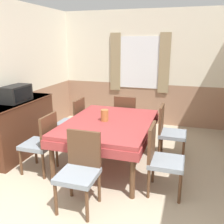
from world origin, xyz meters
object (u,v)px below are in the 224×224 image
at_px(chair_head_window, 126,116).
at_px(vase, 105,115).
at_px(sideboard, 21,127).
at_px(chair_left_near, 42,141).
at_px(chair_left_far, 73,121).
at_px(chair_right_far, 169,130).
at_px(dining_table, 109,127).
at_px(chair_right_near, 161,157).
at_px(tv, 16,94).
at_px(chair_head_near, 80,168).

xyz_separation_m(chair_head_window, vase, (-0.07, -1.10, 0.33)).
distance_m(sideboard, vase, 1.57).
distance_m(chair_left_near, chair_head_window, 1.84).
relative_size(chair_left_far, vase, 5.11).
relative_size(chair_head_window, chair_right_far, 1.00).
relative_size(dining_table, chair_right_far, 1.93).
relative_size(chair_left_far, chair_right_far, 1.00).
height_order(dining_table, chair_right_near, chair_right_near).
distance_m(chair_head_window, tv, 2.06).
height_order(chair_left_near, vase, chair_left_near).
height_order(chair_head_window, chair_right_far, same).
height_order(chair_right_near, chair_head_window, same).
xyz_separation_m(chair_left_near, chair_head_window, (0.87, 1.62, 0.00)).
bearing_deg(sideboard, chair_left_near, -32.92).
distance_m(chair_head_near, vase, 1.14).
bearing_deg(sideboard, dining_table, 1.94).
bearing_deg(chair_right_far, vase, -60.60).
relative_size(chair_left_near, vase, 5.11).
distance_m(chair_right_near, chair_right_far, 1.05).
xyz_separation_m(chair_left_far, vase, (0.80, -0.53, 0.33)).
height_order(chair_right_far, sideboard, sideboard).
bearing_deg(chair_head_window, dining_table, -90.00).
bearing_deg(chair_right_near, dining_table, -120.92).
bearing_deg(vase, chair_right_near, -28.72).
xyz_separation_m(tv, vase, (1.52, 0.07, -0.26)).
distance_m(chair_head_window, vase, 1.15).
height_order(chair_left_far, chair_right_near, same).
bearing_deg(tv, dining_table, 2.90).
bearing_deg(sideboard, chair_head_near, -33.04).
bearing_deg(chair_head_near, chair_left_far, -61.62).
relative_size(chair_right_far, tv, 1.74).
height_order(chair_head_near, tv, tv).
bearing_deg(chair_right_far, chair_left_near, -59.08).
bearing_deg(vase, chair_head_near, -86.41).
height_order(tv, vase, tv).
relative_size(chair_right_near, tv, 1.74).
relative_size(chair_right_near, chair_left_near, 1.00).
distance_m(dining_table, vase, 0.20).
height_order(chair_left_far, chair_right_far, same).
bearing_deg(chair_left_far, dining_table, -120.92).
distance_m(sideboard, tv, 0.60).
xyz_separation_m(dining_table, chair_head_window, (0.00, 1.09, -0.14)).
distance_m(chair_left_far, chair_head_near, 1.84).
distance_m(chair_head_near, chair_right_far, 1.84).
xyz_separation_m(chair_left_near, tv, (-0.72, 0.44, 0.59)).
distance_m(chair_left_far, sideboard, 0.93).
relative_size(dining_table, chair_right_near, 1.93).
bearing_deg(sideboard, chair_left_far, 38.55).
relative_size(chair_head_near, chair_left_near, 1.00).
distance_m(chair_left_near, tv, 1.03).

